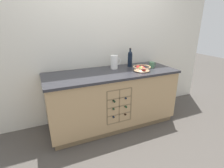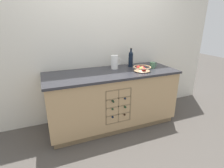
% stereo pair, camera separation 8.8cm
% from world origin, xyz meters
% --- Properties ---
extents(ground_plane, '(14.00, 14.00, 0.00)m').
position_xyz_m(ground_plane, '(0.00, 0.00, 0.00)').
color(ground_plane, '#4C4742').
extents(back_wall, '(4.40, 0.06, 2.55)m').
position_xyz_m(back_wall, '(0.00, 0.43, 1.27)').
color(back_wall, silver).
rests_on(back_wall, ground_plane).
extents(kitchen_island, '(2.04, 0.78, 0.90)m').
position_xyz_m(kitchen_island, '(-0.00, -0.00, 0.46)').
color(kitchen_island, olive).
rests_on(kitchen_island, ground_plane).
extents(fruit_bowl, '(0.27, 0.27, 0.08)m').
position_xyz_m(fruit_bowl, '(0.44, -0.13, 0.95)').
color(fruit_bowl, tan).
rests_on(fruit_bowl, kitchen_island).
extents(white_pitcher, '(0.18, 0.12, 0.22)m').
position_xyz_m(white_pitcher, '(0.11, 0.16, 1.01)').
color(white_pitcher, white).
rests_on(white_pitcher, kitchen_island).
extents(ceramic_mug, '(0.13, 0.09, 0.10)m').
position_xyz_m(ceramic_mug, '(0.71, -0.03, 0.95)').
color(ceramic_mug, '#4C7A56').
rests_on(ceramic_mug, kitchen_island).
extents(standing_wine_bottle, '(0.08, 0.08, 0.31)m').
position_xyz_m(standing_wine_bottle, '(0.42, 0.19, 1.04)').
color(standing_wine_bottle, black).
rests_on(standing_wine_bottle, kitchen_island).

